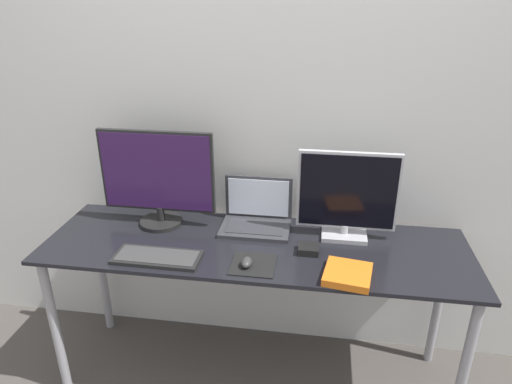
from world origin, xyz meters
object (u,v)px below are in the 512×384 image
Objects in this scene: monitor_right at (347,196)px; laptop at (257,215)px; book at (348,274)px; keyboard at (157,257)px; mouse at (246,262)px; monitor_left at (157,178)px; power_brick at (308,249)px.

monitor_right is 1.36× the size of laptop.
laptop is at bearing 137.96° from book.
book is (0.01, -0.33, -0.19)m from monitor_right.
keyboard is 1.75× the size of book.
laptop reaches higher than mouse.
monitor_right is 0.38m from book.
monitor_right reaches higher than laptop.
keyboard is at bearing -73.75° from monitor_left.
monitor_left is 0.40m from keyboard.
book is at bearing -1.48° from keyboard.
monitor_left is at bearing 145.95° from mouse.
mouse is 0.34× the size of book.
power_brick is at bearing 32.22° from mouse.
monitor_right is at bearing 46.80° from power_brick.
mouse is at bearing -141.37° from monitor_right.
power_brick is at bearing -12.99° from monitor_left.
laptop is 3.68× the size of power_brick.
book is (0.42, -0.38, -0.04)m from laptop.
mouse reaches higher than keyboard.
laptop is at bearing 5.31° from monitor_left.
mouse is at bearing -147.78° from power_brick.
laptop is 0.33m from power_brick.
monitor_right is at bearing -5.92° from laptop.
mouse is at bearing -0.92° from keyboard.
monitor_right is 2.10× the size of book.
keyboard is at bearing -136.03° from laptop.
monitor_right is at bearing 21.86° from keyboard.
power_brick is (-0.16, 0.17, 0.00)m from book.
power_brick reaches higher than book.
keyboard is (0.09, -0.31, -0.23)m from monitor_left.
mouse is 0.41m from book.
laptop is at bearing 140.94° from power_brick.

